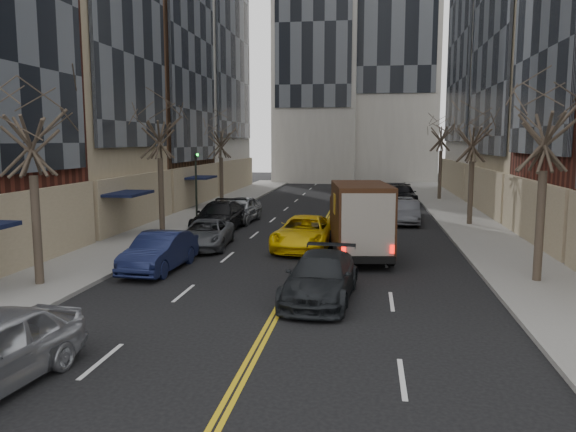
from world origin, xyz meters
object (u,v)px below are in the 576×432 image
at_px(observer_sedan, 321,277).
at_px(taxi, 305,233).
at_px(ups_truck, 359,220).
at_px(pedestrian, 350,233).

xyz_separation_m(observer_sedan, taxi, (-1.50, 8.57, 0.03)).
bearing_deg(ups_truck, pedestrian, 99.66).
bearing_deg(ups_truck, observer_sedan, -106.80).
relative_size(ups_truck, pedestrian, 3.69).
xyz_separation_m(ups_truck, taxi, (-2.62, 1.64, -0.90)).
height_order(observer_sedan, taxi, taxi).
bearing_deg(pedestrian, observer_sedan, 178.11).
bearing_deg(pedestrian, taxi, 86.41).
xyz_separation_m(taxi, pedestrian, (2.19, -0.25, 0.08)).
bearing_deg(taxi, observer_sedan, -76.70).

